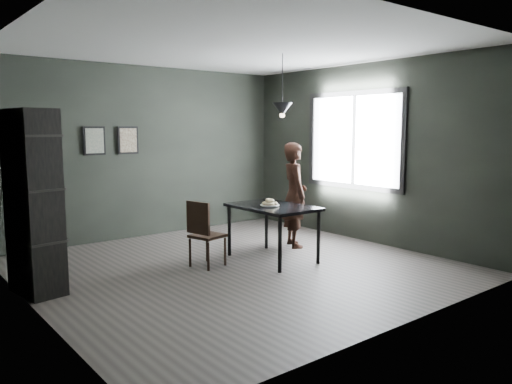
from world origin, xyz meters
TOP-DOWN VIEW (x-y plane):
  - ground at (0.00, 0.00)m, footprint 5.00×5.00m
  - back_wall at (0.00, 2.50)m, footprint 5.00×0.10m
  - ceiling at (0.00, 0.00)m, footprint 5.00×5.00m
  - window_assembly at (2.47, 0.20)m, footprint 0.04×1.96m
  - cafe_table at (0.60, 0.00)m, footprint 0.80×1.20m
  - white_plate at (0.53, -0.02)m, footprint 0.23×0.23m
  - donut_pile at (0.53, -0.02)m, footprint 0.21×0.21m
  - woman at (1.36, 0.39)m, footprint 0.58×0.68m
  - wood_chair at (-0.35, 0.26)m, footprint 0.46×0.46m
  - shelf_unit at (-2.32, 0.54)m, footprint 0.48×0.72m
  - pendant_lamp at (0.85, 0.10)m, footprint 0.28×0.28m
  - framed_print_left at (-0.90, 2.47)m, footprint 0.34×0.04m
  - framed_print_right at (-0.35, 2.47)m, footprint 0.34×0.04m

SIDE VIEW (x-z plane):
  - ground at x=0.00m, z-range 0.00..0.00m
  - wood_chair at x=-0.35m, z-range 0.06..0.93m
  - cafe_table at x=0.60m, z-range 0.30..1.05m
  - white_plate at x=0.53m, z-range 0.75..0.76m
  - woman at x=1.36m, z-range 0.00..1.58m
  - donut_pile at x=0.53m, z-range 0.75..0.84m
  - shelf_unit at x=-2.32m, z-range 0.00..2.00m
  - back_wall at x=0.00m, z-range 0.00..2.80m
  - window_assembly at x=2.47m, z-range 0.82..2.38m
  - framed_print_left at x=-0.90m, z-range 1.38..1.82m
  - framed_print_right at x=-0.35m, z-range 1.38..1.82m
  - pendant_lamp at x=0.85m, z-range 1.62..2.48m
  - ceiling at x=0.00m, z-range 2.79..2.81m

